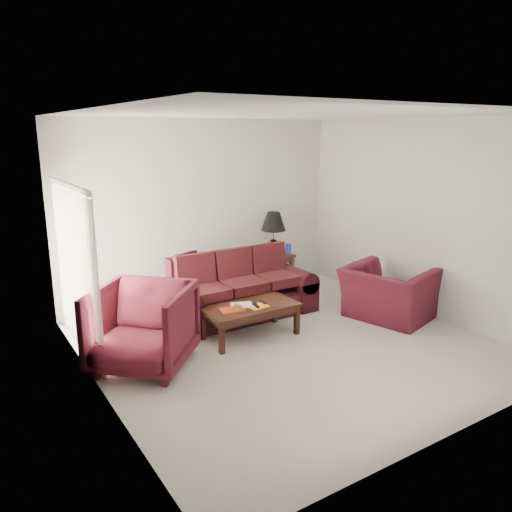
% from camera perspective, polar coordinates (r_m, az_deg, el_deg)
% --- Properties ---
extents(floor, '(5.00, 5.00, 0.00)m').
position_cam_1_polar(floor, '(6.86, 3.87, -10.01)').
color(floor, beige).
rests_on(floor, ground).
extents(blinds, '(0.10, 2.00, 2.16)m').
position_cam_1_polar(blinds, '(6.69, -19.98, -1.67)').
color(blinds, silver).
rests_on(blinds, ground).
extents(sofa, '(2.40, 1.11, 0.97)m').
position_cam_1_polar(sofa, '(7.67, -1.83, -3.49)').
color(sofa, black).
rests_on(sofa, ground).
extents(throw_pillow, '(0.44, 0.32, 0.41)m').
position_cam_1_polar(throw_pillow, '(8.04, -7.76, -0.97)').
color(throw_pillow, black).
rests_on(throw_pillow, sofa).
extents(end_table, '(0.65, 0.65, 0.66)m').
position_cam_1_polar(end_table, '(9.04, 1.91, -1.75)').
color(end_table, '#52221C').
rests_on(end_table, ground).
extents(table_lamp, '(0.46, 0.46, 0.74)m').
position_cam_1_polar(table_lamp, '(8.95, 2.00, 2.70)').
color(table_lamp, '#BC7F3A').
rests_on(table_lamp, end_table).
extents(clock, '(0.15, 0.10, 0.14)m').
position_cam_1_polar(clock, '(8.70, 1.33, 0.35)').
color(clock, silver).
rests_on(clock, end_table).
extents(blue_canister, '(0.12, 0.12, 0.17)m').
position_cam_1_polar(blue_canister, '(8.99, 3.71, 0.86)').
color(blue_canister, '#1A27AB').
rests_on(blue_canister, end_table).
extents(picture_frame, '(0.19, 0.20, 0.05)m').
position_cam_1_polar(picture_frame, '(9.06, 0.52, 1.00)').
color(picture_frame, silver).
rests_on(picture_frame, end_table).
extents(floor_lamp, '(0.34, 0.34, 1.65)m').
position_cam_1_polar(floor_lamp, '(7.49, -19.96, -2.07)').
color(floor_lamp, white).
rests_on(floor_lamp, ground).
extents(armchair_left, '(1.57, 1.57, 1.02)m').
position_cam_1_polar(armchair_left, '(6.19, -12.84, -7.94)').
color(armchair_left, '#46101A').
rests_on(armchair_left, ground).
extents(armchair_right, '(1.36, 1.47, 0.80)m').
position_cam_1_polar(armchair_right, '(7.88, 14.84, -4.14)').
color(armchair_right, '#3F0E18').
rests_on(armchair_right, ground).
extents(coffee_table, '(1.33, 0.70, 0.46)m').
position_cam_1_polar(coffee_table, '(7.00, -0.66, -7.45)').
color(coffee_table, black).
rests_on(coffee_table, ground).
extents(magazine_red, '(0.36, 0.30, 0.02)m').
position_cam_1_polar(magazine_red, '(6.73, -2.70, -6.17)').
color(magazine_red, '#B33111').
rests_on(magazine_red, coffee_table).
extents(magazine_white, '(0.35, 0.30, 0.02)m').
position_cam_1_polar(magazine_white, '(6.91, -1.61, -5.63)').
color(magazine_white, white).
rests_on(magazine_white, coffee_table).
extents(magazine_orange, '(0.28, 0.22, 0.01)m').
position_cam_1_polar(magazine_orange, '(6.86, 0.24, -5.77)').
color(magazine_orange, orange).
rests_on(magazine_orange, coffee_table).
extents(remote_a, '(0.07, 0.17, 0.02)m').
position_cam_1_polar(remote_a, '(6.84, -0.02, -5.66)').
color(remote_a, black).
rests_on(remote_a, coffee_table).
extents(remote_b, '(0.06, 0.16, 0.02)m').
position_cam_1_polar(remote_b, '(6.98, 0.74, -5.25)').
color(remote_b, black).
rests_on(remote_b, coffee_table).
extents(yellow_glass, '(0.08, 0.08, 0.11)m').
position_cam_1_polar(yellow_glass, '(6.66, -2.26, -5.96)').
color(yellow_glass, gold).
rests_on(yellow_glass, coffee_table).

